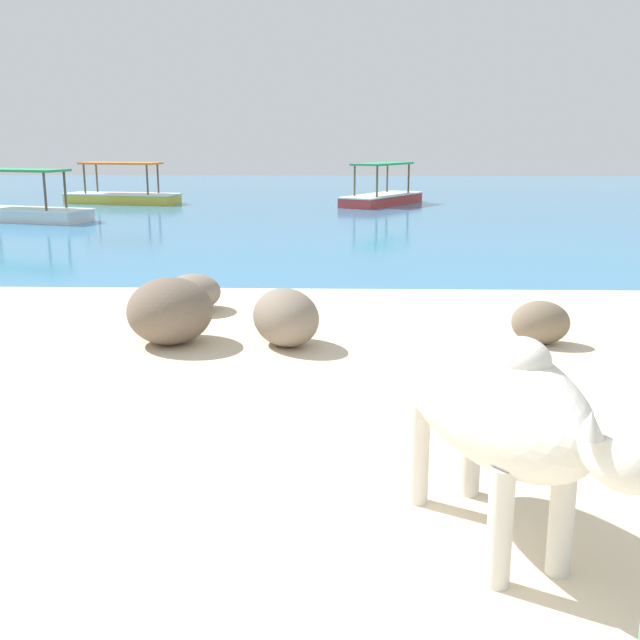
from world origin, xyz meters
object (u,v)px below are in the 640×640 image
Objects in this scene: cow at (494,402)px; boat_yellow at (122,195)px; boat_white at (21,210)px; boat_red at (382,196)px.

boat_yellow reaches higher than cow.
cow is at bearing 136.88° from boat_white.
boat_white reaches higher than cow.
boat_white is (-8.90, 15.60, -0.50)m from cow.
boat_yellow is at bearing -83.98° from boat_white.
boat_white is 10.66m from boat_red.
boat_white is 1.01× the size of boat_yellow.
boat_white is at bearing -169.65° from cow.
cow is at bearing -150.93° from boat_red.
boat_white and boat_red have the same top height.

